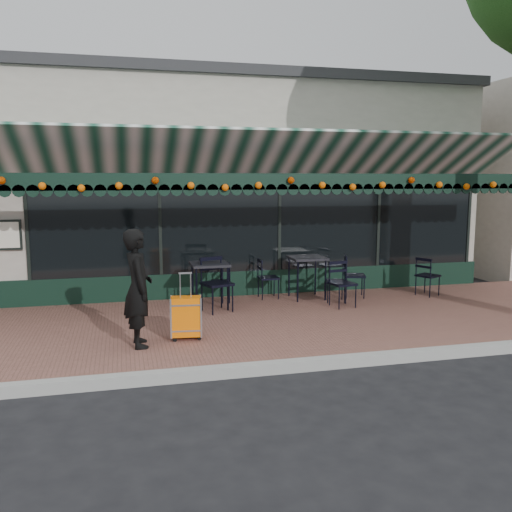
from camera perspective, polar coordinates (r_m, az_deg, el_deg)
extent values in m
plane|color=black|center=(7.26, 0.59, -12.09)|extent=(80.00, 80.00, 0.00)
cube|color=brown|center=(9.09, -2.60, -7.39)|extent=(18.00, 4.00, 0.15)
cube|color=#9E9E99|center=(7.16, 0.76, -11.74)|extent=(18.00, 0.16, 0.15)
cube|color=#A0978A|center=(14.69, -7.30, 7.08)|extent=(12.00, 8.00, 4.50)
cube|color=black|center=(11.00, 1.46, 3.67)|extent=(9.20, 0.04, 2.00)
cube|color=silver|center=(10.76, -24.53, 2.03)|extent=(0.42, 0.04, 0.55)
cube|color=black|center=(9.27, -3.33, 7.83)|extent=(12.00, 0.03, 0.28)
cylinder|color=orange|center=(9.21, -3.26, 7.71)|extent=(11.60, 0.12, 0.12)
imported|color=black|center=(7.79, -12.32, -3.31)|extent=(0.46, 0.65, 1.67)
cube|color=orange|center=(8.09, -7.37, -6.32)|extent=(0.46, 0.29, 0.58)
cube|color=black|center=(8.18, -7.33, -8.48)|extent=(0.46, 0.29, 0.06)
cube|color=silver|center=(7.99, -7.44, -3.05)|extent=(0.20, 0.05, 0.36)
cube|color=black|center=(10.71, 5.40, -0.19)|extent=(0.68, 0.68, 0.05)
cylinder|color=black|center=(10.43, 4.42, -2.73)|extent=(0.03, 0.03, 0.79)
cylinder|color=black|center=(10.62, 7.32, -2.58)|extent=(0.03, 0.03, 0.79)
cylinder|color=black|center=(10.95, 3.49, -2.19)|extent=(0.03, 0.03, 0.79)
cylinder|color=black|center=(11.13, 6.27, -2.06)|extent=(0.03, 0.03, 0.79)
cube|color=black|center=(9.91, -4.91, -0.86)|extent=(0.68, 0.68, 0.05)
cylinder|color=black|center=(9.67, -6.27, -3.62)|extent=(0.03, 0.03, 0.79)
cylinder|color=black|center=(9.76, -2.98, -3.47)|extent=(0.03, 0.03, 0.79)
cylinder|color=black|center=(10.22, -6.69, -2.99)|extent=(0.03, 0.03, 0.79)
cylinder|color=black|center=(10.30, -3.58, -2.86)|extent=(0.03, 0.03, 0.79)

